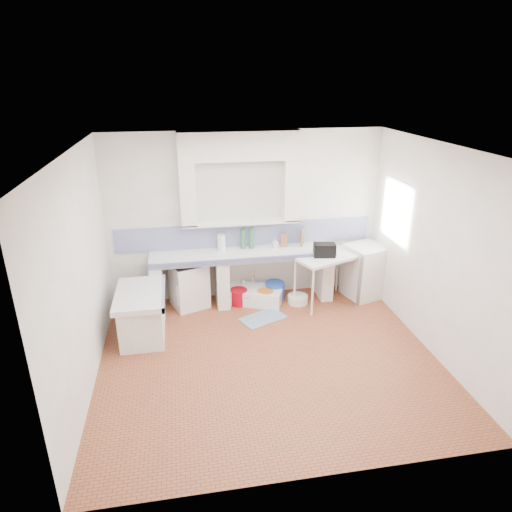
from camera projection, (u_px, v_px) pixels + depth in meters
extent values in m
plane|color=#994B2B|center=(269.00, 358.00, 6.12)|extent=(4.50, 4.50, 0.00)
plane|color=white|center=(271.00, 149.00, 5.08)|extent=(4.50, 4.50, 0.00)
plane|color=white|center=(246.00, 217.00, 7.43)|extent=(4.50, 0.00, 4.50)
plane|color=white|center=(317.00, 354.00, 3.77)|extent=(4.50, 0.00, 4.50)
plane|color=white|center=(81.00, 276.00, 5.24)|extent=(0.00, 4.50, 4.50)
plane|color=white|center=(436.00, 252.00, 5.96)|extent=(0.00, 4.50, 4.50)
cube|color=white|center=(240.00, 146.00, 6.86)|extent=(1.90, 0.25, 0.45)
cube|color=#3B2012|center=(407.00, 212.00, 7.01)|extent=(0.35, 0.86, 1.06)
cube|color=white|center=(401.00, 188.00, 6.84)|extent=(0.01, 0.84, 0.24)
cube|color=white|center=(243.00, 254.00, 7.34)|extent=(3.00, 0.60, 0.08)
cube|color=navy|center=(245.00, 261.00, 7.08)|extent=(3.00, 0.04, 0.10)
cube|color=white|center=(158.00, 286.00, 7.28)|extent=(0.20, 0.55, 0.82)
cube|color=white|center=(222.00, 281.00, 7.45)|extent=(0.20, 0.55, 0.82)
cube|color=white|center=(323.00, 273.00, 7.73)|extent=(0.20, 0.55, 0.82)
cube|color=white|center=(140.00, 295.00, 6.43)|extent=(0.70, 1.10, 0.08)
cube|color=white|center=(143.00, 316.00, 6.56)|extent=(0.60, 1.00, 0.62)
cube|color=navy|center=(164.00, 293.00, 6.48)|extent=(0.04, 1.10, 0.10)
cube|color=navy|center=(246.00, 234.00, 7.52)|extent=(4.27, 0.03, 0.40)
cube|color=white|center=(189.00, 285.00, 7.38)|extent=(0.68, 0.67, 0.76)
cube|color=white|center=(255.00, 295.00, 7.61)|extent=(1.05, 0.81, 0.22)
cube|color=white|center=(326.00, 280.00, 7.46)|extent=(1.16, 0.91, 0.05)
cube|color=white|center=(365.00, 271.00, 7.70)|extent=(0.74, 0.74, 0.91)
cylinder|color=#AC0213|center=(239.00, 297.00, 7.52)|extent=(0.30, 0.30, 0.27)
cylinder|color=orange|center=(266.00, 298.00, 7.50)|extent=(0.30, 0.30, 0.25)
cylinder|color=blue|center=(275.00, 291.00, 7.68)|extent=(0.34, 0.34, 0.31)
cylinder|color=white|center=(298.00, 299.00, 7.58)|extent=(0.42, 0.42, 0.13)
cylinder|color=silver|center=(244.00, 288.00, 7.74)|extent=(0.11, 0.11, 0.33)
cylinder|color=silver|center=(257.00, 290.00, 7.75)|extent=(0.07, 0.07, 0.27)
cube|color=black|center=(324.00, 250.00, 7.23)|extent=(0.37, 0.25, 0.22)
cylinder|color=#2B683C|center=(243.00, 239.00, 7.40)|extent=(0.09, 0.09, 0.35)
cylinder|color=#2B683C|center=(251.00, 238.00, 7.42)|extent=(0.09, 0.09, 0.36)
cube|color=#8F6039|center=(284.00, 240.00, 7.54)|extent=(0.12, 0.11, 0.22)
cube|color=#8F6039|center=(303.00, 237.00, 7.57)|extent=(0.11, 0.20, 0.29)
cylinder|color=white|center=(221.00, 242.00, 7.36)|extent=(0.16, 0.16, 0.27)
imported|color=white|center=(275.00, 243.00, 7.47)|extent=(0.10, 0.10, 0.17)
cube|color=#335D87|center=(263.00, 318.00, 7.11)|extent=(0.80, 0.65, 0.01)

